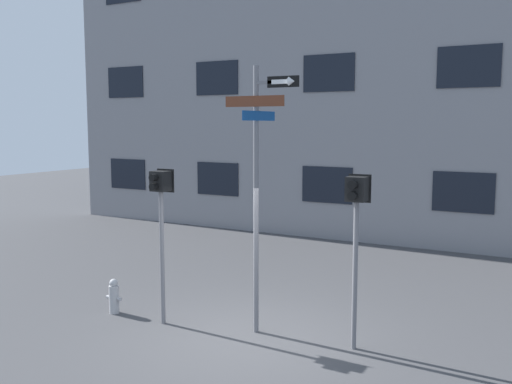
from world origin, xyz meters
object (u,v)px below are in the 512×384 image
pedestrian_signal_left (161,205)px  pedestrian_signal_right (356,214)px  street_sign_pole (259,176)px  fire_hydrant (114,297)px

pedestrian_signal_left → pedestrian_signal_right: (3.38, 0.54, 0.03)m
street_sign_pole → pedestrian_signal_left: size_ratio=1.62×
street_sign_pole → pedestrian_signal_right: (1.66, 0.11, -0.53)m
fire_hydrant → pedestrian_signal_left: bearing=-0.1°
pedestrian_signal_right → street_sign_pole: bearing=-176.4°
pedestrian_signal_left → pedestrian_signal_right: pedestrian_signal_right is taller
street_sign_pole → fire_hydrant: (-2.89, -0.43, -2.38)m
pedestrian_signal_right → fire_hydrant: pedestrian_signal_right is taller
street_sign_pole → pedestrian_signal_left: street_sign_pole is taller
pedestrian_signal_left → fire_hydrant: size_ratio=4.19×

